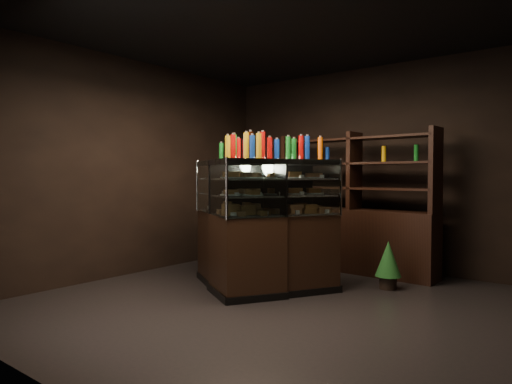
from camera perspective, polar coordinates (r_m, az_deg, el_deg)
ground at (r=5.05m, az=2.69°, el=-13.80°), size 5.00×5.00×0.00m
room_shell at (r=4.89m, az=2.72°, el=8.65°), size 5.02×5.02×3.01m
display_case at (r=5.55m, az=-0.04°, el=-6.82°), size 1.94×1.62×1.58m
food_display at (r=5.48m, az=-0.07°, el=0.07°), size 1.49×1.22×0.48m
bottles_top at (r=5.49m, az=-0.04°, el=5.50°), size 1.31×1.08×0.30m
potted_conifer at (r=5.82m, az=16.20°, el=-7.91°), size 0.31×0.31×0.66m
back_shelving at (r=6.73m, az=12.13°, el=-4.58°), size 2.38×0.52×2.00m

